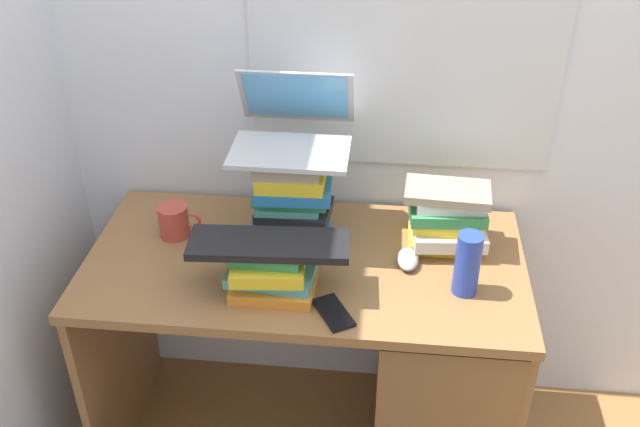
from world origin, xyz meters
TOP-DOWN VIEW (x-y plane):
  - wall_back at (0.00, 0.36)m, footprint 6.00×0.06m
  - desk at (0.32, -0.02)m, footprint 1.26×0.63m
  - book_stack_tall at (-0.05, 0.09)m, footprint 0.23×0.21m
  - book_stack_keyboard_riser at (-0.07, -0.14)m, footprint 0.24×0.19m
  - book_stack_side at (0.40, 0.12)m, footprint 0.25×0.20m
  - laptop at (-0.05, 0.15)m, footprint 0.33×0.31m
  - keyboard at (-0.08, -0.14)m, footprint 0.43×0.17m
  - computer_mouse at (0.29, 0.01)m, footprint 0.06×0.10m
  - mug at (-0.40, 0.08)m, footprint 0.13×0.09m
  - water_bottle at (0.45, -0.10)m, footprint 0.07×0.07m
  - cell_phone at (0.10, -0.23)m, footprint 0.13×0.15m

SIDE VIEW (x-z plane):
  - desk at x=0.32m, z-range 0.03..0.81m
  - cell_phone at x=0.10m, z-range 0.78..0.79m
  - computer_mouse at x=0.29m, z-range 0.78..0.81m
  - mug at x=-0.40m, z-range 0.78..0.88m
  - book_stack_keyboard_riser at x=-0.07m, z-range 0.77..0.91m
  - water_bottle at x=0.45m, z-range 0.78..0.96m
  - book_stack_side at x=0.40m, z-range 0.78..0.97m
  - keyboard at x=-0.08m, z-range 0.91..0.93m
  - book_stack_tall at x=-0.05m, z-range 0.78..1.07m
  - laptop at x=-0.05m, z-range 1.02..1.22m
  - wall_back at x=0.00m, z-range 0.00..2.60m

